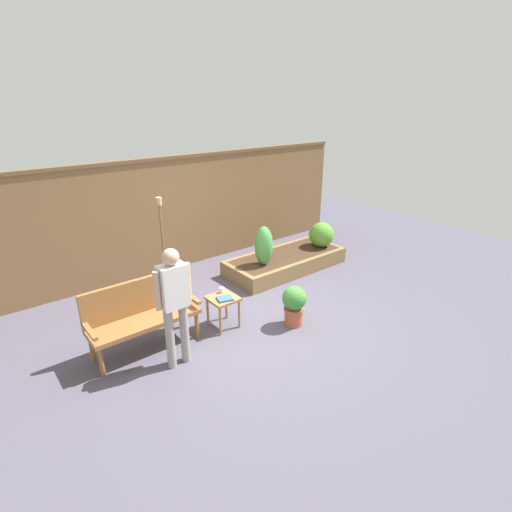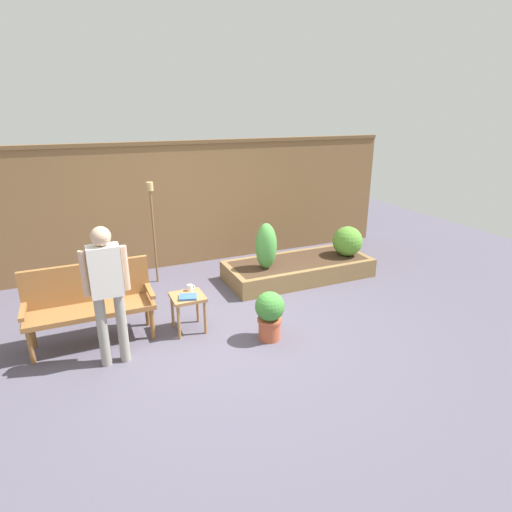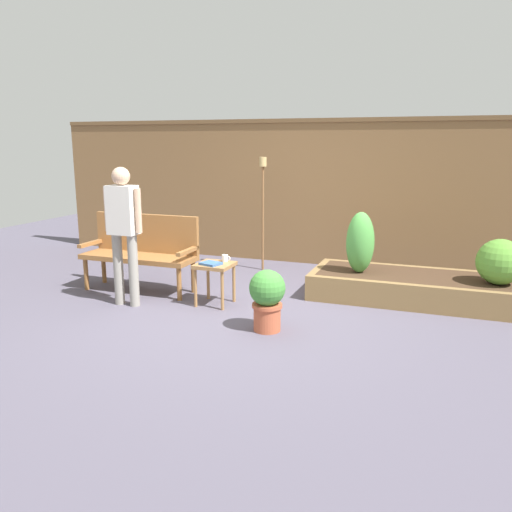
# 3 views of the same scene
# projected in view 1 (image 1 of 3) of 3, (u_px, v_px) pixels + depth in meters

# --- Properties ---
(ground_plane) EXTENTS (14.00, 14.00, 0.00)m
(ground_plane) POSITION_uv_depth(u_px,v_px,m) (252.00, 322.00, 5.93)
(ground_plane) COLOR #514C5B
(fence_back) EXTENTS (8.40, 0.14, 2.16)m
(fence_back) POSITION_uv_depth(u_px,v_px,m) (167.00, 215.00, 7.41)
(fence_back) COLOR brown
(fence_back) RESTS_ON ground_plane
(garden_bench) EXTENTS (1.44, 0.48, 0.94)m
(garden_bench) POSITION_uv_depth(u_px,v_px,m) (141.00, 310.00, 5.17)
(garden_bench) COLOR #936033
(garden_bench) RESTS_ON ground_plane
(side_table) EXTENTS (0.40, 0.40, 0.48)m
(side_table) POSITION_uv_depth(u_px,v_px,m) (223.00, 302.00, 5.68)
(side_table) COLOR #9E7042
(side_table) RESTS_ON ground_plane
(cup_on_table) EXTENTS (0.10, 0.07, 0.08)m
(cup_on_table) POSITION_uv_depth(u_px,v_px,m) (222.00, 290.00, 5.78)
(cup_on_table) COLOR white
(cup_on_table) RESTS_ON side_table
(book_on_table) EXTENTS (0.25, 0.23, 0.03)m
(book_on_table) POSITION_uv_depth(u_px,v_px,m) (225.00, 298.00, 5.59)
(book_on_table) COLOR #38609E
(book_on_table) RESTS_ON side_table
(potted_boxwood) EXTENTS (0.36, 0.36, 0.61)m
(potted_boxwood) POSITION_uv_depth(u_px,v_px,m) (294.00, 304.00, 5.75)
(potted_boxwood) COLOR #B75638
(potted_boxwood) RESTS_ON ground_plane
(raised_planter_bed) EXTENTS (2.40, 1.00, 0.30)m
(raised_planter_bed) POSITION_uv_depth(u_px,v_px,m) (285.00, 262.00, 7.72)
(raised_planter_bed) COLOR olive
(raised_planter_bed) RESTS_ON ground_plane
(shrub_near_bench) EXTENTS (0.33, 0.33, 0.73)m
(shrub_near_bench) POSITION_uv_depth(u_px,v_px,m) (264.00, 246.00, 7.08)
(shrub_near_bench) COLOR brown
(shrub_near_bench) RESTS_ON raised_planter_bed
(shrub_far_corner) EXTENTS (0.50, 0.50, 0.50)m
(shrub_far_corner) POSITION_uv_depth(u_px,v_px,m) (321.00, 235.00, 7.99)
(shrub_far_corner) COLOR brown
(shrub_far_corner) RESTS_ON raised_planter_bed
(tiki_torch) EXTENTS (0.10, 0.10, 1.62)m
(tiki_torch) POSITION_uv_depth(u_px,v_px,m) (161.00, 226.00, 6.65)
(tiki_torch) COLOR brown
(tiki_torch) RESTS_ON ground_plane
(person_by_bench) EXTENTS (0.47, 0.20, 1.56)m
(person_by_bench) POSITION_uv_depth(u_px,v_px,m) (174.00, 298.00, 4.67)
(person_by_bench) COLOR gray
(person_by_bench) RESTS_ON ground_plane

